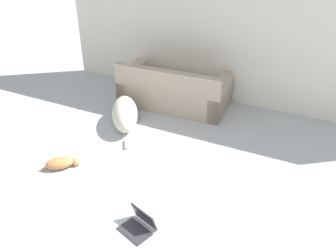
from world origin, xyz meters
TOP-DOWN VIEW (x-y plane):
  - wall_back at (0.00, 4.12)m, footprint 6.43×0.06m
  - couch at (-0.95, 3.56)m, footprint 1.83×0.95m
  - dog at (-1.38, 2.66)m, footprint 0.83×1.19m
  - cat at (-1.56, 1.34)m, footprint 0.45×0.41m
  - laptop_open at (-0.11, 0.85)m, footprint 0.42×0.39m

SIDE VIEW (x-z plane):
  - cat at x=-1.56m, z-range 0.00..0.15m
  - laptop_open at x=-0.11m, z-range -0.04..0.19m
  - dog at x=-1.38m, z-range -0.01..0.40m
  - couch at x=-0.95m, z-range -0.12..0.64m
  - wall_back at x=0.00m, z-range 0.00..2.59m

